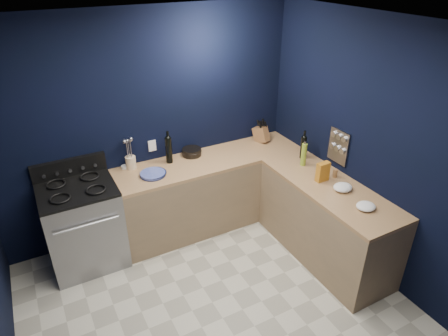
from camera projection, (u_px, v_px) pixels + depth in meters
floor at (223, 319)px, 3.71m from camera, size 3.50×3.50×0.02m
ceiling at (222, 31)px, 2.45m from camera, size 3.50×3.50×0.02m
wall_back at (150, 128)px, 4.44m from camera, size 3.50×0.02×2.60m
wall_right at (382, 156)px, 3.81m from camera, size 0.02×3.50×2.60m
cab_back at (211, 192)px, 4.86m from camera, size 2.30×0.63×0.86m
top_back at (210, 160)px, 4.64m from camera, size 2.30×0.63×0.04m
cab_right at (325, 222)px, 4.32m from camera, size 0.63×1.67×0.86m
top_right at (331, 188)px, 4.10m from camera, size 0.63×1.67×0.04m
gas_range at (84, 227)px, 4.20m from camera, size 0.76×0.66×0.92m
oven_door at (90, 244)px, 3.96m from camera, size 0.59×0.02×0.42m
cooktop at (76, 189)px, 3.97m from camera, size 0.76×0.66×0.03m
backguard at (69, 168)px, 4.15m from camera, size 0.76×0.06×0.20m
spice_panel at (339, 146)px, 4.28m from camera, size 0.02×0.28×0.38m
wall_outlet at (152, 146)px, 4.53m from camera, size 0.09×0.02×0.13m
plate_stack at (153, 174)px, 4.28m from camera, size 0.36×0.36×0.03m
ramekin at (125, 167)px, 4.43m from camera, size 0.08×0.08×0.03m
utensil_crock at (131, 162)px, 4.40m from camera, size 0.13×0.13×0.15m
wine_bottle_back at (169, 150)px, 4.48m from camera, size 0.08×0.08×0.31m
lemon_basket at (192, 152)px, 4.70m from camera, size 0.28×0.28×0.09m
knife_block at (261, 134)px, 5.02m from camera, size 0.18×0.25×0.24m
wine_bottle_right at (303, 148)px, 4.59m from camera, size 0.09×0.09×0.27m
oil_bottle at (304, 155)px, 4.43m from camera, size 0.07×0.07×0.27m
spice_jar_near at (318, 168)px, 4.35m from camera, size 0.06×0.06×0.09m
spice_jar_far at (335, 173)px, 4.23m from camera, size 0.05×0.05×0.09m
crouton_bag at (323, 172)px, 4.14m from camera, size 0.15×0.07×0.21m
towel_front at (343, 187)px, 4.00m from camera, size 0.23×0.20×0.07m
towel_end at (366, 206)px, 3.71m from camera, size 0.23×0.21×0.06m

